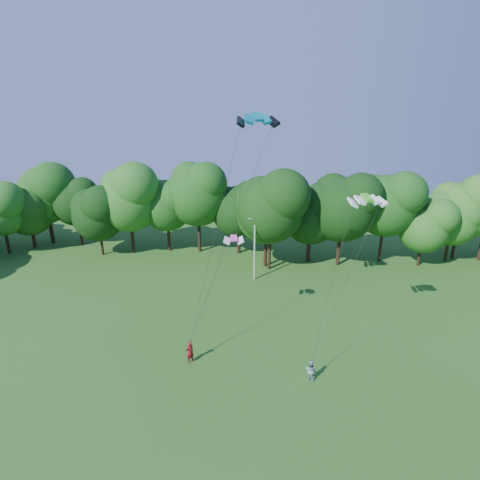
# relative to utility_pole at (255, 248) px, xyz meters

# --- Properties ---
(utility_pole) EXTENTS (1.59, 0.20, 7.96)m
(utility_pole) POSITION_rel_utility_pole_xyz_m (0.00, 0.00, 0.00)
(utility_pole) COLOR #B1B1A8
(utility_pole) RESTS_ON ground
(kite_flyer_left) EXTENTS (0.83, 0.80, 1.91)m
(kite_flyer_left) POSITION_rel_utility_pole_xyz_m (-3.97, -16.72, -3.15)
(kite_flyer_left) COLOR maroon
(kite_flyer_left) RESTS_ON ground
(kite_flyer_right) EXTENTS (1.01, 0.91, 1.69)m
(kite_flyer_right) POSITION_rel_utility_pole_xyz_m (5.77, -17.70, -3.26)
(kite_flyer_right) COLOR #99ACD4
(kite_flyer_right) RESTS_ON ground
(kite_teal) EXTENTS (3.48, 2.37, 0.74)m
(kite_teal) POSITION_rel_utility_pole_xyz_m (0.94, -11.90, 15.19)
(kite_teal) COLOR #046983
(kite_teal) RESTS_ON ground
(kite_green) EXTENTS (3.05, 1.95, 0.48)m
(kite_green) POSITION_rel_utility_pole_xyz_m (9.48, -13.42, 9.38)
(kite_green) COLOR #44CB1E
(kite_green) RESTS_ON ground
(kite_pink) EXTENTS (1.85, 1.09, 0.41)m
(kite_pink) POSITION_rel_utility_pole_xyz_m (-0.94, -11.76, 5.19)
(kite_pink) COLOR #FA45B8
(kite_pink) RESTS_ON ground
(tree_back_west) EXTENTS (7.58, 7.58, 11.03)m
(tree_back_west) POSITION_rel_utility_pole_xyz_m (-34.28, 7.71, 2.78)
(tree_back_west) COLOR #2F1F12
(tree_back_west) RESTS_ON ground
(tree_back_center) EXTENTS (9.18, 9.18, 13.36)m
(tree_back_center) POSITION_rel_utility_pole_xyz_m (1.67, 3.57, 4.24)
(tree_back_center) COLOR #322313
(tree_back_center) RESTS_ON ground
(tree_back_east) EXTENTS (8.58, 8.58, 12.48)m
(tree_back_east) POSITION_rel_utility_pole_xyz_m (27.27, 10.34, 3.70)
(tree_back_east) COLOR #312013
(tree_back_east) RESTS_ON ground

